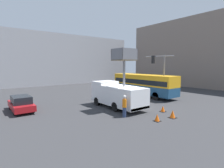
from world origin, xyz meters
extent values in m
plane|color=#333335|center=(0.00, 0.00, 0.00)|extent=(120.00, 120.00, 0.00)
cube|color=#9E9EA3|center=(0.00, 30.19, 5.80)|extent=(44.00, 10.00, 11.60)
cube|color=gray|center=(27.30, 6.71, 7.12)|extent=(10.00, 28.00, 14.24)
cube|color=white|center=(-0.24, 3.03, 1.54)|extent=(2.50, 1.99, 2.25)
cube|color=white|center=(-0.24, -0.28, 1.37)|extent=(2.50, 4.64, 1.92)
cube|color=red|center=(-0.24, -2.56, 0.57)|extent=(2.45, 0.10, 0.24)
cylinder|color=black|center=(-1.34, 3.03, 0.46)|extent=(0.30, 0.92, 0.92)
cylinder|color=black|center=(0.86, 3.03, 0.46)|extent=(0.30, 0.92, 0.92)
cylinder|color=black|center=(-1.34, -0.28, 0.46)|extent=(0.30, 0.92, 0.92)
cylinder|color=black|center=(0.86, -0.28, 0.46)|extent=(0.30, 0.92, 0.92)
cylinder|color=slate|center=(-0.24, -0.28, 3.64)|extent=(0.24, 0.24, 2.61)
cube|color=brown|center=(-0.24, -0.28, 4.99)|extent=(1.98, 1.74, 0.10)
cube|color=slate|center=(-1.19, -0.28, 5.57)|extent=(0.08, 1.74, 1.05)
cube|color=slate|center=(0.71, -0.28, 5.57)|extent=(0.08, 1.74, 1.05)
cube|color=slate|center=(-0.24, 0.55, 5.57)|extent=(1.98, 0.08, 1.05)
cube|color=slate|center=(-0.24, -1.12, 5.57)|extent=(1.98, 0.08, 1.05)
cube|color=navy|center=(7.34, 4.09, 1.05)|extent=(2.54, 10.38, 1.20)
cube|color=orange|center=(7.34, 4.09, 2.39)|extent=(2.54, 10.38, 1.47)
cube|color=black|center=(7.34, 4.09, 2.17)|extent=(2.56, 9.96, 0.65)
cylinder|color=black|center=(6.22, 7.31, 0.53)|extent=(0.30, 1.06, 1.06)
cylinder|color=black|center=(8.46, 7.31, 0.53)|extent=(0.30, 1.06, 1.06)
cylinder|color=black|center=(6.22, 0.87, 0.53)|extent=(0.30, 1.06, 1.06)
cylinder|color=black|center=(8.46, 0.87, 0.53)|extent=(0.30, 1.06, 1.06)
cylinder|color=slate|center=(7.78, 0.87, 2.94)|extent=(0.18, 0.18, 5.89)
cylinder|color=slate|center=(6.07, 0.38, 5.59)|extent=(1.09, 3.46, 0.13)
cube|color=black|center=(4.36, -0.11, 5.14)|extent=(0.40, 0.40, 0.90)
sphere|color=red|center=(4.36, -0.11, 5.39)|extent=(0.20, 0.20, 0.20)
cylinder|color=navy|center=(-1.91, -2.27, 0.44)|extent=(0.32, 0.32, 0.88)
cylinder|color=orange|center=(-1.91, -2.27, 1.23)|extent=(0.38, 0.38, 0.70)
sphere|color=tan|center=(-1.91, -2.27, 1.70)|extent=(0.24, 0.24, 0.24)
sphere|color=white|center=(-1.91, -2.27, 1.81)|extent=(0.25, 0.25, 0.25)
cylinder|color=navy|center=(2.47, 0.23, 0.40)|extent=(0.32, 0.32, 0.81)
cylinder|color=orange|center=(2.47, 0.23, 1.13)|extent=(0.38, 0.38, 0.64)
sphere|color=tan|center=(2.47, 0.23, 1.56)|extent=(0.22, 0.22, 0.22)
sphere|color=white|center=(2.47, 0.23, 1.66)|extent=(0.23, 0.23, 0.23)
cube|color=black|center=(2.23, -3.20, 0.01)|extent=(0.53, 0.53, 0.03)
cone|color=#F25B0F|center=(2.23, -3.20, 0.30)|extent=(0.42, 0.42, 0.60)
cube|color=black|center=(-0.54, -4.70, 0.01)|extent=(0.53, 0.53, 0.03)
cone|color=#F25B0F|center=(-0.54, -4.70, 0.30)|extent=(0.42, 0.42, 0.60)
cube|color=black|center=(1.24, -4.93, 0.01)|extent=(0.60, 0.60, 0.03)
cone|color=#F25B0F|center=(1.24, -4.93, 0.34)|extent=(0.48, 0.48, 0.68)
cube|color=maroon|center=(-8.66, 5.45, 0.56)|extent=(1.80, 4.48, 0.57)
cube|color=black|center=(-8.66, 5.22, 1.18)|extent=(1.58, 2.46, 0.69)
cylinder|color=black|center=(-9.44, 6.84, 0.32)|extent=(0.22, 0.64, 0.64)
cylinder|color=black|center=(-7.88, 6.84, 0.32)|extent=(0.22, 0.64, 0.64)
cylinder|color=black|center=(-9.44, 4.06, 0.32)|extent=(0.22, 0.64, 0.64)
cylinder|color=black|center=(-7.88, 4.06, 0.32)|extent=(0.22, 0.64, 0.64)
camera|label=1|loc=(-11.70, -13.40, 4.51)|focal=28.00mm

